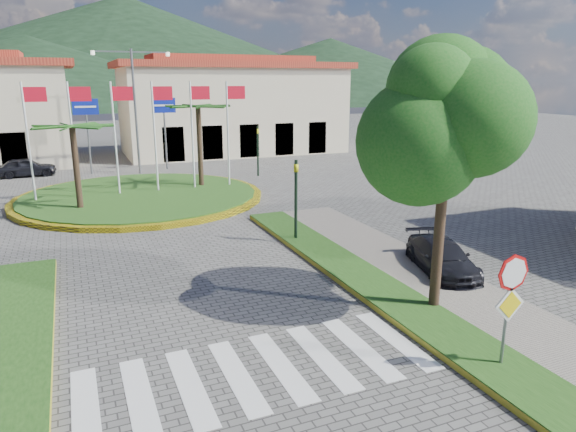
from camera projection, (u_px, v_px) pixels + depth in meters
name	position (u px, v px, depth m)	size (l,w,h in m)	color
sidewalk_right	(538.00, 356.00, 11.47)	(4.00, 28.00, 0.15)	gray
verge_right	(497.00, 367.00, 11.01)	(1.60, 28.00, 0.18)	#1C4513
crosswalk	(255.00, 371.00, 11.00)	(8.00, 3.00, 0.01)	silver
roundabout_island	(141.00, 196.00, 26.97)	(12.70, 12.70, 6.00)	yellow
stop_sign	(510.00, 293.00, 10.58)	(0.80, 0.11, 2.65)	slate
deciduous_tree	(448.00, 117.00, 12.64)	(3.60, 3.60, 6.80)	black
traffic_light_right	(296.00, 193.00, 19.32)	(0.15, 0.18, 3.20)	black
traffic_light_far	(258.00, 146.00, 33.10)	(0.18, 0.15, 3.20)	black
direction_sign_west	(87.00, 120.00, 33.33)	(1.60, 0.14, 5.20)	slate
direction_sign_east	(164.00, 118.00, 35.22)	(1.60, 0.14, 5.20)	slate
street_lamp_centre	(135.00, 105.00, 33.35)	(4.80, 0.16, 8.00)	slate
building_right	(232.00, 106.00, 44.03)	(19.08, 9.54, 8.05)	beige
hill_far_mid	(126.00, 49.00, 151.61)	(180.00, 180.00, 30.00)	black
hill_far_east	(330.00, 70.00, 151.71)	(120.00, 120.00, 18.00)	black
hill_near_back	(29.00, 72.00, 117.26)	(110.00, 110.00, 16.00)	black
car_dark_a	(26.00, 167.00, 33.20)	(1.45, 3.59, 1.22)	black
car_dark_b	(156.00, 152.00, 40.18)	(1.27, 3.64, 1.20)	black
car_side_right	(442.00, 257.00, 16.50)	(1.50, 3.68, 1.07)	black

